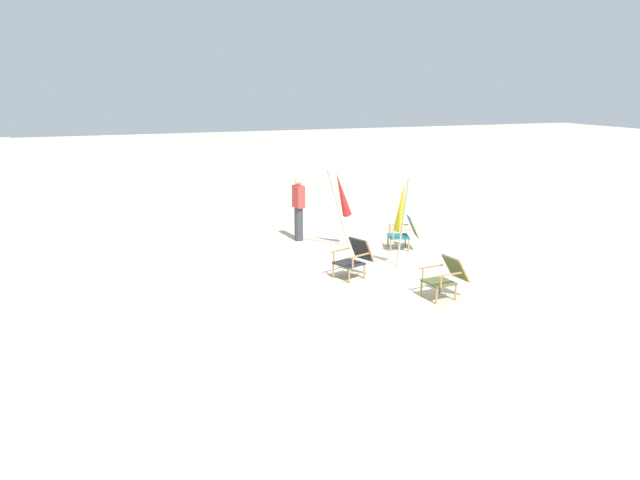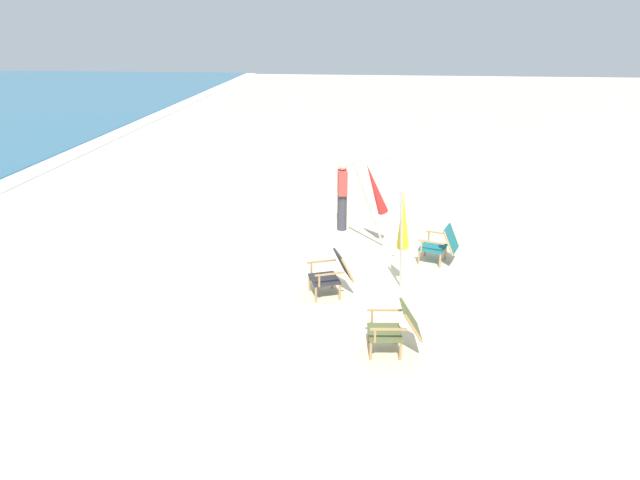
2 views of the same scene
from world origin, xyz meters
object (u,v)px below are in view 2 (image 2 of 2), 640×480
object	(u,v)px
beach_chair_mid_center	(333,273)
person_near_chairs	(342,195)
umbrella_furled_yellow	(403,222)
umbrella_furled_red	(375,190)
beach_chair_front_left	(441,244)
beach_chair_far_center	(396,327)

from	to	relation	value
beach_chair_mid_center	person_near_chairs	world-z (taller)	person_near_chairs
person_near_chairs	umbrella_furled_yellow	bearing A→B (deg)	-158.06
umbrella_furled_yellow	person_near_chairs	xyz separation A→B (m)	(3.09, 1.25, -0.50)
umbrella_furled_red	umbrella_furled_yellow	size ratio (longest dim) A/B	0.97
beach_chair_front_left	umbrella_furled_red	xyz separation A→B (m)	(0.71, 1.36, 0.87)
beach_chair_front_left	umbrella_furled_red	bearing A→B (deg)	62.33
beach_chair_far_center	umbrella_furled_yellow	distance (m)	2.23
beach_chair_mid_center	person_near_chairs	size ratio (longest dim) A/B	0.54
beach_chair_mid_center	umbrella_furled_yellow	bearing A→B (deg)	-78.40
beach_chair_front_left	person_near_chairs	world-z (taller)	person_near_chairs
beach_chair_mid_center	umbrella_furled_yellow	world-z (taller)	umbrella_furled_yellow
umbrella_furled_yellow	beach_chair_far_center	bearing A→B (deg)	176.66
person_near_chairs	beach_chair_mid_center	bearing A→B (deg)	-179.08
beach_chair_mid_center	person_near_chairs	distance (m)	3.36
umbrella_furled_yellow	person_near_chairs	distance (m)	3.37
beach_chair_front_left	beach_chair_mid_center	world-z (taller)	beach_chair_front_left
beach_chair_far_center	person_near_chairs	xyz separation A→B (m)	(5.12, 1.13, 0.42)
beach_chair_far_center	umbrella_furled_yellow	world-z (taller)	umbrella_furled_yellow
beach_chair_far_center	umbrella_furled_red	xyz separation A→B (m)	(4.08, 0.39, 0.88)
beach_chair_far_center	person_near_chairs	world-z (taller)	person_near_chairs
person_near_chairs	beach_chair_front_left	bearing A→B (deg)	-129.78
umbrella_furled_red	person_near_chairs	size ratio (longest dim) A/B	1.22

